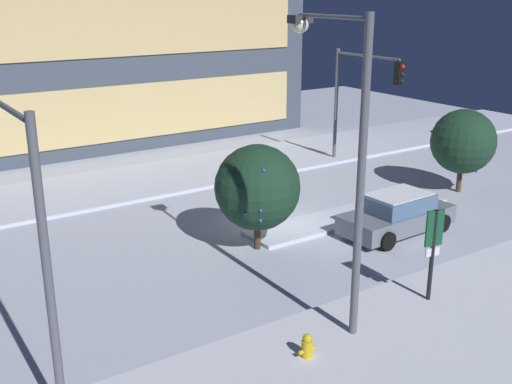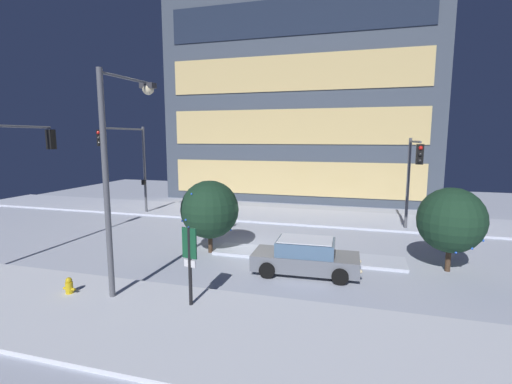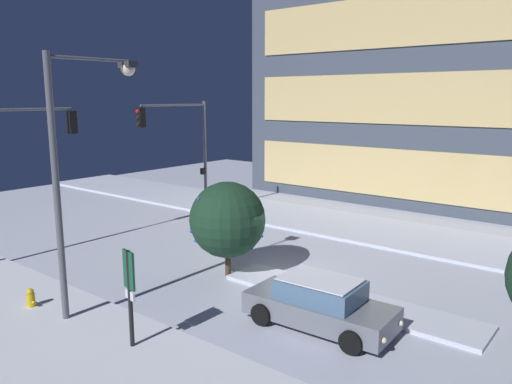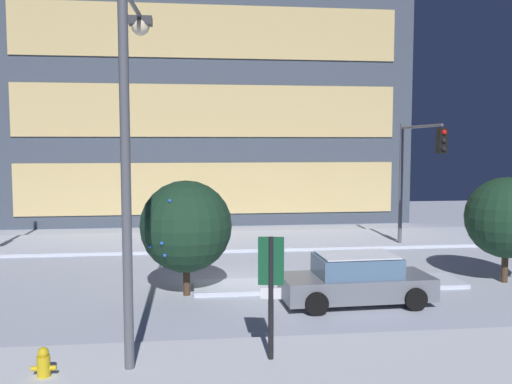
# 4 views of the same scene
# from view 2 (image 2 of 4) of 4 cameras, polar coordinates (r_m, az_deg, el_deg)

# --- Properties ---
(ground) EXTENTS (52.00, 52.00, 0.00)m
(ground) POSITION_cam_2_polar(r_m,az_deg,el_deg) (19.34, -0.86, -8.72)
(ground) COLOR silver
(curb_strip_near) EXTENTS (52.00, 5.20, 0.14)m
(curb_strip_near) POSITION_cam_2_polar(r_m,az_deg,el_deg) (12.25, -12.81, -19.11)
(curb_strip_near) COLOR silver
(curb_strip_near) RESTS_ON ground
(curb_strip_far) EXTENTS (52.00, 5.20, 0.14)m
(curb_strip_far) POSITION_cam_2_polar(r_m,az_deg,el_deg) (27.05, 4.23, -3.64)
(curb_strip_far) COLOR silver
(curb_strip_far) RESTS_ON ground
(median_strip) EXTENTS (9.00, 1.80, 0.14)m
(median_strip) POSITION_cam_2_polar(r_m,az_deg,el_deg) (18.17, 7.74, -9.70)
(median_strip) COLOR silver
(median_strip) RESTS_ON ground
(office_tower_main) EXTENTS (23.95, 12.70, 26.39)m
(office_tower_main) POSITION_cam_2_polar(r_m,az_deg,el_deg) (38.86, 7.52, 19.44)
(office_tower_main) COLOR #424C5B
(office_tower_main) RESTS_ON ground
(car_near) EXTENTS (4.55, 2.15, 1.49)m
(car_near) POSITION_cam_2_polar(r_m,az_deg,el_deg) (15.94, 7.62, -9.89)
(car_near) COLOR slate
(car_near) RESTS_ON ground
(traffic_light_corner_far_left) EXTENTS (0.32, 4.99, 6.47)m
(traffic_light_corner_far_left) POSITION_cam_2_polar(r_m,az_deg,el_deg) (27.19, -18.98, 5.31)
(traffic_light_corner_far_left) COLOR #565960
(traffic_light_corner_far_left) RESTS_ON ground
(traffic_light_corner_near_left) EXTENTS (0.32, 4.61, 6.39)m
(traffic_light_corner_near_left) POSITION_cam_2_polar(r_m,az_deg,el_deg) (20.22, -33.67, 3.51)
(traffic_light_corner_near_left) COLOR #565960
(traffic_light_corner_near_left) RESTS_ON ground
(traffic_light_corner_far_right) EXTENTS (0.32, 4.52, 5.66)m
(traffic_light_corner_far_right) POSITION_cam_2_polar(r_m,az_deg,el_deg) (22.49, 22.97, 3.36)
(traffic_light_corner_far_right) COLOR #565960
(traffic_light_corner_far_right) RESTS_ON ground
(street_lamp_arched) EXTENTS (0.56, 2.93, 7.93)m
(street_lamp_arched) POSITION_cam_2_polar(r_m,az_deg,el_deg) (14.00, -20.22, 5.67)
(street_lamp_arched) COLOR #565960
(street_lamp_arched) RESTS_ON ground
(fire_hydrant) EXTENTS (0.48, 0.26, 0.74)m
(fire_hydrant) POSITION_cam_2_polar(r_m,az_deg,el_deg) (15.28, -26.77, -12.99)
(fire_hydrant) COLOR gold
(fire_hydrant) RESTS_ON ground
(parking_info_sign) EXTENTS (0.55, 0.17, 2.78)m
(parking_info_sign) POSITION_cam_2_polar(r_m,az_deg,el_deg) (12.56, -10.15, -9.88)
(parking_info_sign) COLOR black
(parking_info_sign) RESTS_ON ground
(decorated_tree_median) EXTENTS (2.76, 2.76, 3.62)m
(decorated_tree_median) POSITION_cam_2_polar(r_m,az_deg,el_deg) (17.68, 27.80, -3.85)
(decorated_tree_median) COLOR #473323
(decorated_tree_median) RESTS_ON ground
(decorated_tree_left_of_median) EXTENTS (2.86, 2.86, 3.61)m
(decorated_tree_left_of_median) POSITION_cam_2_polar(r_m,az_deg,el_deg) (18.38, -7.12, -2.68)
(decorated_tree_left_of_median) COLOR #473323
(decorated_tree_left_of_median) RESTS_ON ground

